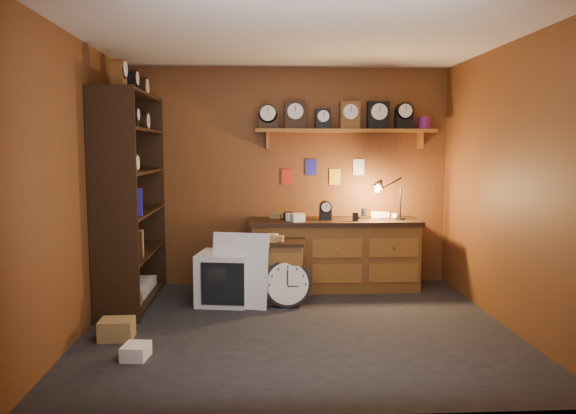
# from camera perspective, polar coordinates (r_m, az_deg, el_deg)

# --- Properties ---
(floor) EXTENTS (4.00, 4.00, 0.00)m
(floor) POSITION_cam_1_polar(r_m,az_deg,el_deg) (5.49, 1.02, -12.11)
(floor) COLOR black
(floor) RESTS_ON ground
(room_shell) EXTENTS (4.02, 3.62, 2.71)m
(room_shell) POSITION_cam_1_polar(r_m,az_deg,el_deg) (5.33, 1.45, 6.14)
(room_shell) COLOR brown
(room_shell) RESTS_ON ground
(shelving_unit) EXTENTS (0.47, 1.60, 2.58)m
(shelving_unit) POSITION_cam_1_polar(r_m,az_deg,el_deg) (6.36, -15.95, 1.68)
(shelving_unit) COLOR black
(shelving_unit) RESTS_ON ground
(workbench) EXTENTS (2.05, 0.66, 1.36)m
(workbench) POSITION_cam_1_polar(r_m,az_deg,el_deg) (6.86, 4.68, -4.39)
(workbench) COLOR brown
(workbench) RESTS_ON ground
(low_cabinet) EXTENTS (0.65, 0.57, 0.77)m
(low_cabinet) POSITION_cam_1_polar(r_m,az_deg,el_deg) (6.33, -1.04, -6.17)
(low_cabinet) COLOR brown
(low_cabinet) RESTS_ON ground
(big_round_clock) EXTENTS (0.51, 0.17, 0.52)m
(big_round_clock) POSITION_cam_1_polar(r_m,az_deg,el_deg) (6.10, -0.06, -7.79)
(big_round_clock) COLOR black
(big_round_clock) RESTS_ON ground
(white_panel) EXTENTS (0.64, 0.32, 0.82)m
(white_panel) POSITION_cam_1_polar(r_m,az_deg,el_deg) (6.18, -4.89, -10.07)
(white_panel) COLOR silver
(white_panel) RESTS_ON ground
(mini_fridge) EXTENTS (0.63, 0.64, 0.57)m
(mini_fridge) POSITION_cam_1_polar(r_m,az_deg,el_deg) (6.27, -6.51, -7.17)
(mini_fridge) COLOR silver
(mini_fridge) RESTS_ON ground
(floor_box_a) EXTENTS (0.30, 0.26, 0.18)m
(floor_box_a) POSITION_cam_1_polar(r_m,az_deg,el_deg) (5.37, -17.01, -11.79)
(floor_box_a) COLOR olive
(floor_box_a) RESTS_ON ground
(floor_box_b) EXTENTS (0.22, 0.26, 0.12)m
(floor_box_b) POSITION_cam_1_polar(r_m,az_deg,el_deg) (4.88, -15.20, -13.98)
(floor_box_b) COLOR white
(floor_box_b) RESTS_ON ground
(floor_box_c) EXTENTS (0.29, 0.26, 0.18)m
(floor_box_c) POSITION_cam_1_polar(r_m,az_deg,el_deg) (6.51, -4.80, -8.40)
(floor_box_c) COLOR olive
(floor_box_c) RESTS_ON ground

